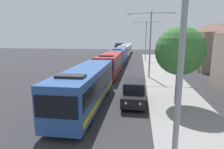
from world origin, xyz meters
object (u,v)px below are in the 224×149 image
at_px(bus_middle, 119,55).
at_px(roadside_tree, 180,51).
at_px(box_truck_oncoming, 119,47).
at_px(bus_rear, 127,48).
at_px(streetlamp_mid, 150,38).
at_px(streetlamp_far, 146,37).
at_px(white_suv, 134,91).
at_px(bus_fourth_in_line, 124,51).
at_px(bus_second_in_line, 110,64).
at_px(bus_lead, 86,86).
at_px(streetlamp_near, 183,37).

bearing_deg(bus_middle, roadside_tree, -73.00).
bearing_deg(box_truck_oncoming, bus_rear, -55.60).
xyz_separation_m(bus_middle, roadside_tree, (7.12, -23.27, 2.71)).
height_order(bus_rear, streetlamp_mid, streetlamp_mid).
bearing_deg(box_truck_oncoming, streetlamp_far, -70.67).
relative_size(box_truck_oncoming, streetlamp_mid, 0.85).
xyz_separation_m(bus_middle, white_suv, (3.70, -23.18, -0.66)).
bearing_deg(streetlamp_far, streetlamp_mid, -90.00).
relative_size(box_truck_oncoming, streetlamp_far, 0.83).
distance_m(bus_fourth_in_line, box_truck_oncoming, 17.70).
bearing_deg(bus_fourth_in_line, bus_second_in_line, -90.00).
relative_size(bus_fourth_in_line, roadside_tree, 1.86).
relative_size(white_suv, roadside_tree, 0.78).
relative_size(bus_lead, box_truck_oncoming, 1.55).
relative_size(bus_rear, streetlamp_far, 1.24).
xyz_separation_m(bus_lead, white_suv, (3.70, 1.29, -0.66)).
bearing_deg(bus_middle, white_suv, -80.93).
height_order(streetlamp_near, streetlamp_mid, streetlamp_near).
relative_size(bus_fourth_in_line, streetlamp_mid, 1.36).
bearing_deg(streetlamp_far, roadside_tree, -86.59).
bearing_deg(bus_fourth_in_line, streetlamp_mid, -78.38).
height_order(bus_lead, roadside_tree, roadside_tree).
xyz_separation_m(bus_middle, bus_rear, (-0.00, 25.53, -0.00)).
bearing_deg(streetlamp_near, bus_fourth_in_line, 96.83).
bearing_deg(bus_second_in_line, bus_rear, 90.00).
distance_m(bus_lead, streetlamp_mid, 12.94).
xyz_separation_m(bus_fourth_in_line, bus_rear, (-0.00, 12.56, -0.00)).
xyz_separation_m(bus_second_in_line, streetlamp_mid, (5.40, -1.21, 3.61)).
bearing_deg(bus_fourth_in_line, white_suv, -84.16).
relative_size(streetlamp_near, streetlamp_mid, 1.04).
relative_size(bus_second_in_line, streetlamp_mid, 1.31).
height_order(bus_rear, streetlamp_near, streetlamp_near).
bearing_deg(roadside_tree, bus_middle, 107.00).
xyz_separation_m(streetlamp_mid, streetlamp_far, (0.00, 18.83, 0.16)).
height_order(bus_second_in_line, streetlamp_far, streetlamp_far).
distance_m(white_suv, streetlamp_near, 10.10).
relative_size(bus_middle, streetlamp_far, 1.36).
bearing_deg(streetlamp_mid, bus_lead, -115.74).
bearing_deg(bus_lead, box_truck_oncoming, 93.45).
bearing_deg(streetlamp_mid, roadside_tree, -80.25).
relative_size(bus_second_in_line, streetlamp_near, 1.25).
height_order(bus_second_in_line, bus_fourth_in_line, same).
bearing_deg(box_truck_oncoming, white_suv, -82.55).
relative_size(bus_second_in_line, bus_fourth_in_line, 0.96).
bearing_deg(bus_middle, box_truck_oncoming, 96.21).
bearing_deg(bus_rear, streetlamp_near, -84.65).
height_order(bus_middle, streetlamp_near, streetlamp_near).
relative_size(bus_lead, streetlamp_near, 1.26).
distance_m(bus_second_in_line, roadside_tree, 13.55).
xyz_separation_m(bus_middle, streetlamp_near, (5.40, -32.10, 3.75)).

